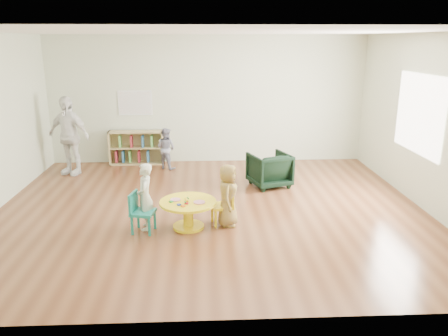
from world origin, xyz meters
name	(u,v)px	position (x,y,z in m)	size (l,w,h in m)	color
room	(210,94)	(0.01, 0.00, 1.89)	(7.10, 7.00, 2.80)	brown
activity_table	(188,209)	(-0.34, -0.73, 0.29)	(0.83, 0.83, 0.46)	yellow
kid_chair_left	(140,211)	(-1.03, -0.84, 0.32)	(0.38, 0.38, 0.60)	#178275
kid_chair_right	(225,204)	(0.20, -0.61, 0.31)	(0.36, 0.36, 0.57)	yellow
bookshelf	(136,148)	(-1.61, 2.86, 0.37)	(1.20, 0.30, 0.75)	tan
alphabet_poster	(135,103)	(-1.60, 2.98, 1.35)	(0.74, 0.01, 0.54)	white
armchair	(269,170)	(1.14, 1.13, 0.32)	(0.69, 0.71, 0.65)	black
child_left	(145,197)	(-0.96, -0.74, 0.50)	(0.36, 0.24, 0.99)	silver
child_right	(228,195)	(0.25, -0.67, 0.47)	(0.46, 0.30, 0.95)	yellow
toddler	(166,148)	(-0.91, 2.43, 0.45)	(0.43, 0.34, 0.89)	#1B1F44
adult_caretaker	(69,136)	(-2.86, 2.14, 0.81)	(0.95, 0.39, 1.62)	white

